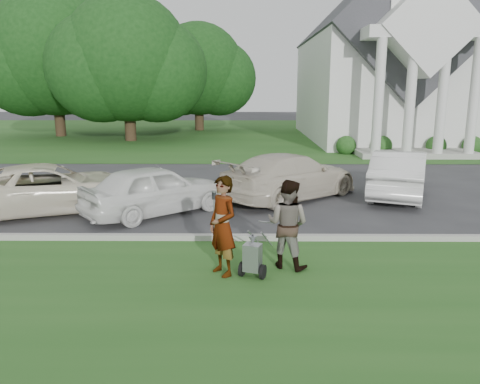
{
  "coord_description": "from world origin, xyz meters",
  "views": [
    {
      "loc": [
        -0.19,
        -10.26,
        3.65
      ],
      "look_at": [
        -0.28,
        0.0,
        1.33
      ],
      "focal_mm": 35.0,
      "sensor_mm": 36.0,
      "label": 1
    }
  ],
  "objects_px": {
    "tree_left": "(127,64)",
    "car_a": "(50,188)",
    "person_left": "(223,227)",
    "striping_cart": "(253,258)",
    "car_b": "(155,190)",
    "car_d": "(399,173)",
    "parking_meter_near": "(214,212)",
    "tree_far": "(54,58)",
    "church": "(378,52)",
    "person_right": "(288,225)",
    "tree_back": "(198,73)",
    "car_c": "(290,176)"
  },
  "relations": [
    {
      "from": "tree_left",
      "to": "tree_back",
      "type": "distance_m",
      "value": 8.95
    },
    {
      "from": "striping_cart",
      "to": "person_left",
      "type": "relative_size",
      "value": 0.54
    },
    {
      "from": "tree_back",
      "to": "car_c",
      "type": "bearing_deg",
      "value": -77.91
    },
    {
      "from": "person_left",
      "to": "striping_cart",
      "type": "bearing_deg",
      "value": 39.52
    },
    {
      "from": "car_b",
      "to": "car_d",
      "type": "bearing_deg",
      "value": -113.39
    },
    {
      "from": "church",
      "to": "car_a",
      "type": "height_order",
      "value": "church"
    },
    {
      "from": "car_b",
      "to": "car_d",
      "type": "xyz_separation_m",
      "value": [
        7.82,
        2.4,
        0.05
      ]
    },
    {
      "from": "person_right",
      "to": "person_left",
      "type": "bearing_deg",
      "value": 45.31
    },
    {
      "from": "tree_left",
      "to": "person_right",
      "type": "distance_m",
      "value": 25.07
    },
    {
      "from": "church",
      "to": "person_left",
      "type": "height_order",
      "value": "church"
    },
    {
      "from": "tree_far",
      "to": "person_left",
      "type": "height_order",
      "value": "tree_far"
    },
    {
      "from": "person_right",
      "to": "car_b",
      "type": "bearing_deg",
      "value": -21.68
    },
    {
      "from": "tree_back",
      "to": "tree_far",
      "type": "bearing_deg",
      "value": -153.44
    },
    {
      "from": "tree_back",
      "to": "person_left",
      "type": "distance_m",
      "value": 31.94
    },
    {
      "from": "car_b",
      "to": "car_d",
      "type": "relative_size",
      "value": 0.91
    },
    {
      "from": "car_d",
      "to": "car_c",
      "type": "bearing_deg",
      "value": 27.2
    },
    {
      "from": "tree_left",
      "to": "car_a",
      "type": "xyz_separation_m",
      "value": [
        2.1,
        -18.8,
        -4.39
      ]
    },
    {
      "from": "church",
      "to": "striping_cart",
      "type": "bearing_deg",
      "value": -109.98
    },
    {
      "from": "tree_back",
      "to": "church",
      "type": "bearing_deg",
      "value": -27.85
    },
    {
      "from": "tree_far",
      "to": "car_a",
      "type": "distance_m",
      "value": 23.78
    },
    {
      "from": "person_left",
      "to": "car_d",
      "type": "height_order",
      "value": "person_left"
    },
    {
      "from": "parking_meter_near",
      "to": "car_c",
      "type": "bearing_deg",
      "value": 65.71
    },
    {
      "from": "church",
      "to": "parking_meter_near",
      "type": "relative_size",
      "value": 17.97
    },
    {
      "from": "tree_far",
      "to": "striping_cart",
      "type": "relative_size",
      "value": 10.94
    },
    {
      "from": "tree_far",
      "to": "car_d",
      "type": "bearing_deg",
      "value": -45.81
    },
    {
      "from": "tree_far",
      "to": "parking_meter_near",
      "type": "bearing_deg",
      "value": -62.2
    },
    {
      "from": "parking_meter_near",
      "to": "tree_back",
      "type": "bearing_deg",
      "value": 96.0
    },
    {
      "from": "church",
      "to": "car_d",
      "type": "bearing_deg",
      "value": -102.5
    },
    {
      "from": "tree_far",
      "to": "car_b",
      "type": "xyz_separation_m",
      "value": [
        11.25,
        -22.03,
        -4.96
      ]
    },
    {
      "from": "striping_cart",
      "to": "parking_meter_near",
      "type": "relative_size",
      "value": 0.79
    },
    {
      "from": "parking_meter_near",
      "to": "car_b",
      "type": "height_order",
      "value": "car_b"
    },
    {
      "from": "parking_meter_near",
      "to": "person_left",
      "type": "bearing_deg",
      "value": -80.61
    },
    {
      "from": "tree_far",
      "to": "car_b",
      "type": "height_order",
      "value": "tree_far"
    },
    {
      "from": "church",
      "to": "person_right",
      "type": "height_order",
      "value": "church"
    },
    {
      "from": "tree_left",
      "to": "striping_cart",
      "type": "relative_size",
      "value": 9.99
    },
    {
      "from": "person_right",
      "to": "car_a",
      "type": "xyz_separation_m",
      "value": [
        -6.62,
        4.33,
        -0.2
      ]
    },
    {
      "from": "church",
      "to": "striping_cart",
      "type": "xyz_separation_m",
      "value": [
        -9.02,
        -24.8,
        -5.54
      ]
    },
    {
      "from": "car_d",
      "to": "person_left",
      "type": "bearing_deg",
      "value": 71.73
    },
    {
      "from": "church",
      "to": "car_c",
      "type": "relative_size",
      "value": 4.61
    },
    {
      "from": "church",
      "to": "car_a",
      "type": "xyz_separation_m",
      "value": [
        -14.92,
        -19.93,
        -5.22
      ]
    },
    {
      "from": "tree_far",
      "to": "striping_cart",
      "type": "xyz_separation_m",
      "value": [
        14.0,
        -26.67,
        -5.3
      ]
    },
    {
      "from": "car_a",
      "to": "person_right",
      "type": "bearing_deg",
      "value": -145.09
    },
    {
      "from": "church",
      "to": "tree_far",
      "type": "bearing_deg",
      "value": 175.34
    },
    {
      "from": "tree_far",
      "to": "parking_meter_near",
      "type": "relative_size",
      "value": 8.68
    },
    {
      "from": "tree_back",
      "to": "person_right",
      "type": "bearing_deg",
      "value": -81.4
    },
    {
      "from": "car_b",
      "to": "tree_far",
      "type": "bearing_deg",
      "value": -13.38
    },
    {
      "from": "car_c",
      "to": "tree_far",
      "type": "bearing_deg",
      "value": -4.79
    },
    {
      "from": "tree_far",
      "to": "car_d",
      "type": "distance_m",
      "value": 27.81
    },
    {
      "from": "tree_left",
      "to": "tree_back",
      "type": "relative_size",
      "value": 1.11
    },
    {
      "from": "car_a",
      "to": "striping_cart",
      "type": "bearing_deg",
      "value": -151.41
    }
  ]
}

